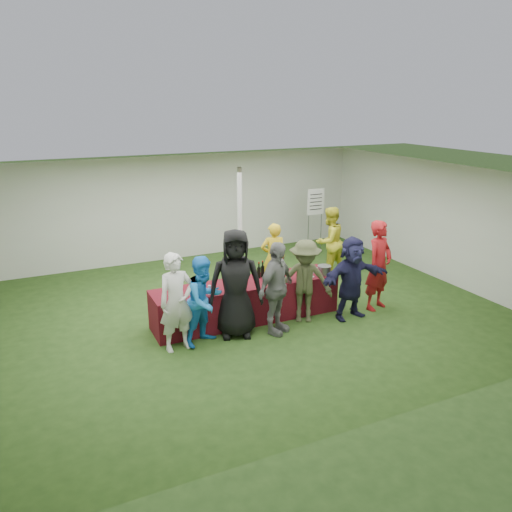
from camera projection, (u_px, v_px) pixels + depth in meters
name	position (u px, v px, depth m)	size (l,w,h in m)	color
ground	(241.00, 312.00, 9.92)	(60.00, 60.00, 0.00)	#284719
tent	(240.00, 230.00, 10.75)	(10.00, 10.00, 10.00)	white
serving_table	(246.00, 301.00, 9.50)	(3.60, 0.80, 0.75)	maroon
wine_bottles	(270.00, 270.00, 9.70)	(0.60, 0.12, 0.32)	black
wine_glasses	(231.00, 285.00, 8.95)	(2.78, 0.10, 0.16)	silver
water_bottle	(244.00, 276.00, 9.42)	(0.07, 0.07, 0.23)	silver
bar_towel	(318.00, 269.00, 10.07)	(0.25, 0.18, 0.03)	white
dump_bucket	(324.00, 270.00, 9.80)	(0.27, 0.27, 0.18)	slate
wine_list_sign	(316.00, 207.00, 13.26)	(0.50, 0.03, 1.80)	slate
staff_pourer	(273.00, 257.00, 10.82)	(0.56, 0.37, 1.53)	gold
staff_back	(329.00, 241.00, 11.82)	(0.80, 0.63, 1.66)	yellow
customer_0	(177.00, 302.00, 8.23)	(0.62, 0.41, 1.69)	silver
customer_1	(204.00, 300.00, 8.47)	(0.76, 0.59, 1.57)	#217DD8
customer_2	(236.00, 284.00, 8.70)	(0.95, 0.62, 1.95)	black
customer_3	(276.00, 288.00, 8.82)	(1.00, 0.42, 1.70)	slate
customer_4	(305.00, 281.00, 9.31)	(1.03, 0.59, 1.60)	#42472A
customer_5	(351.00, 278.00, 9.46)	(1.50, 0.48, 1.62)	#1C1C40
customer_6	(379.00, 265.00, 9.87)	(0.66, 0.43, 1.81)	maroon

